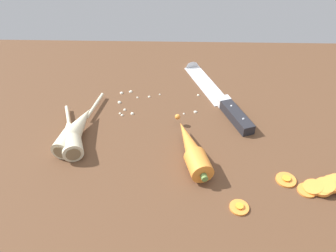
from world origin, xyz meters
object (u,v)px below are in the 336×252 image
Objects in this scene: carrot_slice_stray_mid at (239,207)px; chefs_knife at (213,91)px; parsnip_front at (70,136)px; parsnip_mid_left at (76,129)px; carrot_slice_stray_near at (286,179)px; whole_carrot at (192,149)px; carrot_slice_stack at (327,186)px.

chefs_knife is at bearing 92.30° from carrot_slice_stray_mid.
parsnip_front is 2.27cm from parsnip_mid_left.
parsnip_mid_left is at bearing 164.55° from carrot_slice_stray_near.
whole_carrot is 0.84× the size of parsnip_mid_left.
parsnip_front is 1.83× the size of carrot_slice_stack.
chefs_knife is at bearing 75.17° from whole_carrot.
parsnip_mid_left is 6.19× the size of carrot_slice_stray_near.
carrot_slice_stack is (23.33, -7.73, -0.98)cm from whole_carrot.
whole_carrot reaches higher than parsnip_mid_left.
chefs_knife is 10.42× the size of carrot_slice_stray_mid.
carrot_slice_stack reaches higher than chefs_knife.
chefs_knife is 36.70cm from parsnip_front.
parsnip_mid_left is 36.16cm from carrot_slice_stray_mid.
chefs_knife is 35.01cm from parsnip_mid_left.
whole_carrot is 24.77cm from parsnip_front.
carrot_slice_stray_near is at bearing 34.01° from carrot_slice_stray_mid.
parsnip_front reaches higher than carrot_slice_stray_mid.
chefs_knife reaches higher than carrot_slice_stray_mid.
carrot_slice_stray_near is (10.82, -29.16, -0.29)cm from chefs_knife.
chefs_knife is 3.51× the size of carrot_slice_stack.
whole_carrot is at bearing -7.86° from parsnip_front.
chefs_knife is 35.54cm from carrot_slice_stack.
parsnip_front is at bearing -146.92° from chefs_knife.
whole_carrot is 18.05cm from carrot_slice_stray_near.
parsnip_mid_left is 49.06cm from carrot_slice_stack.
carrot_slice_stack is at bearing -13.08° from parsnip_front.
parsnip_mid_left is (-23.89, 5.57, -0.12)cm from whole_carrot.
carrot_slice_stray_mid is (-15.70, -4.36, -0.76)cm from carrot_slice_stack.
chefs_knife is 1.50× the size of parsnip_mid_left.
carrot_slice_stray_near is (-6.30, 1.99, -0.76)cm from carrot_slice_stack.
whole_carrot is 24.53cm from parsnip_mid_left.
parsnip_front is 4.87× the size of carrot_slice_stray_near.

